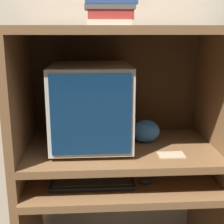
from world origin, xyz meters
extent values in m
cube|color=beige|center=(0.00, 0.63, 1.30)|extent=(6.00, 0.06, 2.60)
cube|color=brown|center=(0.50, 0.28, 0.33)|extent=(0.04, 0.57, 0.66)
cube|color=brown|center=(0.00, 0.17, 0.64)|extent=(0.95, 0.41, 0.04)
cube|color=brown|center=(-0.50, 0.28, 0.74)|extent=(0.04, 0.57, 0.15)
cube|color=brown|center=(0.50, 0.28, 0.74)|extent=(0.04, 0.57, 0.15)
cube|color=brown|center=(0.00, 0.28, 0.80)|extent=(0.95, 0.57, 0.04)
cube|color=brown|center=(-0.50, 0.28, 1.11)|extent=(0.04, 0.57, 0.60)
cube|color=brown|center=(0.50, 0.28, 1.11)|extent=(0.04, 0.57, 0.60)
cube|color=brown|center=(0.00, 0.28, 1.40)|extent=(0.95, 0.57, 0.04)
cube|color=#48321E|center=(0.00, 0.56, 1.11)|extent=(0.95, 0.01, 0.60)
cylinder|color=beige|center=(-0.15, 0.31, 0.82)|extent=(0.22, 0.22, 0.02)
cube|color=beige|center=(-0.15, 0.31, 1.03)|extent=(0.39, 0.42, 0.40)
cube|color=navy|center=(-0.15, 0.09, 1.03)|extent=(0.36, 0.01, 0.37)
cube|color=black|center=(-0.15, 0.16, 0.67)|extent=(0.41, 0.14, 0.02)
cube|color=#333335|center=(-0.15, 0.16, 0.69)|extent=(0.38, 0.11, 0.01)
ellipsoid|color=#28282B|center=(0.11, 0.15, 0.68)|extent=(0.07, 0.05, 0.03)
ellipsoid|color=#336BB7|center=(0.14, 0.34, 0.87)|extent=(0.15, 0.11, 0.12)
cube|color=beige|center=(-0.07, 0.20, 1.43)|extent=(0.19, 0.15, 0.03)
cube|color=maroon|center=(-0.06, 0.22, 1.46)|extent=(0.20, 0.15, 0.04)
cube|color=#4C4C51|center=(-0.06, 0.22, 1.50)|extent=(0.22, 0.15, 0.02)
cube|color=navy|center=(-0.06, 0.21, 1.52)|extent=(0.23, 0.14, 0.03)
cube|color=#CCB28C|center=(0.23, 0.15, 0.82)|extent=(0.13, 0.08, 0.00)
camera|label=1|loc=(-0.14, -1.24, 1.39)|focal=50.00mm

